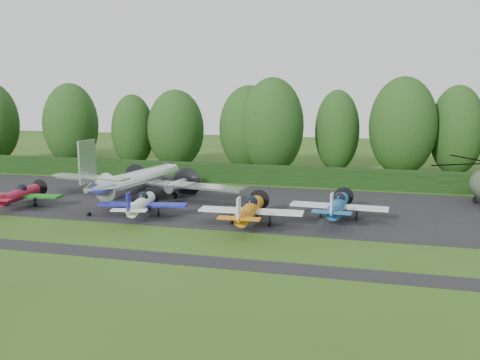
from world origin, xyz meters
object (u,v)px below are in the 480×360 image
(transport_plane, at_px, (140,181))
(light_plane_white, at_px, (141,204))
(light_plane_red, at_px, (19,195))
(light_plane_blue, at_px, (338,205))
(light_plane_orange, at_px, (250,210))

(transport_plane, bearing_deg, light_plane_white, -71.63)
(light_plane_red, bearing_deg, light_plane_blue, 11.56)
(light_plane_white, bearing_deg, light_plane_orange, 7.39)
(light_plane_red, distance_m, light_plane_white, 11.92)
(light_plane_white, distance_m, light_plane_blue, 15.59)
(light_plane_blue, bearing_deg, light_plane_red, -177.43)
(light_plane_white, distance_m, light_plane_orange, 9.09)
(transport_plane, bearing_deg, light_plane_orange, -37.51)
(transport_plane, bearing_deg, light_plane_blue, -18.34)
(light_plane_red, xyz_separation_m, light_plane_blue, (27.19, 2.43, 0.08))
(transport_plane, height_order, light_plane_white, transport_plane)
(transport_plane, bearing_deg, light_plane_red, -154.27)
(transport_plane, height_order, light_plane_red, transport_plane)
(transport_plane, distance_m, light_plane_white, 7.22)
(light_plane_red, height_order, light_plane_orange, light_plane_orange)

